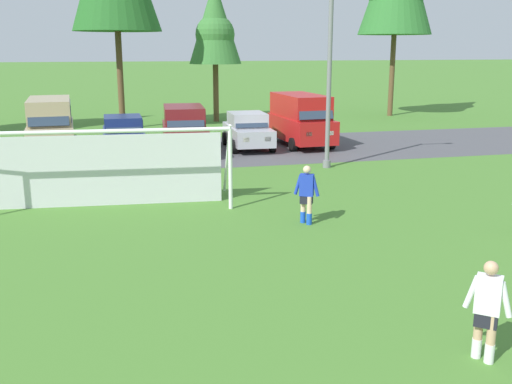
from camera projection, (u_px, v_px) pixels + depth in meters
ground_plane at (238, 210)px, 17.81m from camera, size 400.00×400.00×0.00m
parking_lot_strip at (191, 152)px, 27.76m from camera, size 52.00×8.40×0.01m
soccer_goal at (107, 166)px, 17.82m from camera, size 7.55×2.56×2.57m
player_striker_near at (487, 311)px, 9.06m from camera, size 0.56×0.60×1.64m
player_defender_far at (306, 195)px, 16.23m from camera, size 0.64×0.50×1.64m
parked_car_slot_far_left at (51, 125)px, 26.90m from camera, size 2.40×4.90×2.52m
parked_car_slot_left at (124, 135)px, 27.01m from camera, size 2.06×4.21×1.72m
parked_car_slot_center_left at (184, 129)px, 27.07m from camera, size 2.38×4.72×2.16m
parked_car_slot_center at (248, 130)px, 28.45m from camera, size 2.14×4.25×1.72m
parked_car_slot_center_right at (301, 118)px, 29.26m from camera, size 2.39×4.90×2.52m
tree_center_back at (215, 25)px, 37.70m from camera, size 3.37×3.37×8.97m
street_lamp at (334, 73)px, 23.24m from camera, size 2.00×0.32×7.29m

